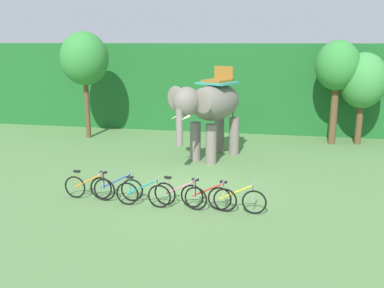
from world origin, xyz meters
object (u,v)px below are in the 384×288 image
at_px(tree_center_right, 84,59).
at_px(bike_teal, 143,194).
at_px(elephant, 211,107).
at_px(bike_orange, 89,187).
at_px(bike_pink, 180,195).
at_px(bike_red, 208,197).
at_px(bike_blue, 116,188).
at_px(tree_far_right, 337,67).
at_px(tree_right, 363,81).
at_px(bike_yellow, 237,199).

bearing_deg(tree_center_right, bike_teal, -56.54).
relative_size(elephant, bike_orange, 2.43).
distance_m(bike_orange, bike_teal, 1.83).
height_order(bike_teal, bike_pink, same).
bearing_deg(bike_red, bike_blue, 175.87).
distance_m(tree_far_right, bike_red, 10.82).
relative_size(tree_right, bike_orange, 2.52).
distance_m(tree_far_right, bike_teal, 11.86).
distance_m(bike_orange, bike_blue, 0.85).
distance_m(bike_teal, bike_red, 1.94).
relative_size(tree_center_right, bike_teal, 3.08).
relative_size(tree_far_right, bike_yellow, 2.85).
bearing_deg(elephant, bike_red, -82.06).
bearing_deg(tree_right, elephant, -148.43).
distance_m(tree_center_right, bike_orange, 9.68).
bearing_deg(bike_pink, bike_red, -0.17).
height_order(tree_far_right, bike_teal, tree_far_right).
relative_size(bike_blue, bike_yellow, 1.00).
relative_size(bike_orange, bike_pink, 1.02).
xyz_separation_m(elephant, bike_blue, (-2.14, -5.23, -1.82)).
bearing_deg(bike_blue, bike_orange, -173.71).
distance_m(tree_right, elephant, 7.66).
distance_m(tree_center_right, bike_teal, 10.70).
xyz_separation_m(elephant, bike_yellow, (1.59, -5.47, -1.82)).
distance_m(tree_far_right, bike_orange, 12.76).
height_order(tree_center_right, bike_pink, tree_center_right).
relative_size(elephant, bike_pink, 2.47).
relative_size(tree_center_right, bike_red, 3.09).
bearing_deg(bike_blue, bike_yellow, -3.65).
distance_m(bike_blue, bike_yellow, 3.74).
bearing_deg(tree_far_right, bike_pink, -120.08).
relative_size(elephant, bike_red, 2.44).
xyz_separation_m(bike_blue, bike_teal, (0.97, -0.33, 0.00)).
distance_m(bike_blue, bike_red, 2.91).
bearing_deg(tree_right, bike_orange, -135.50).
bearing_deg(bike_red, tree_far_right, 63.97).
xyz_separation_m(bike_pink, bike_yellow, (1.67, -0.03, 0.00)).
relative_size(tree_right, bike_teal, 2.52).
relative_size(bike_orange, bike_red, 1.00).
distance_m(tree_far_right, bike_yellow, 10.52).
bearing_deg(tree_far_right, tree_center_right, -175.39).
xyz_separation_m(tree_right, bike_red, (-5.73, -9.43, -2.61)).
distance_m(elephant, bike_pink, 5.73).
distance_m(tree_center_right, elephant, 7.53).
bearing_deg(bike_yellow, bike_orange, 178.19).
bearing_deg(tree_far_right, bike_orange, -132.10).
xyz_separation_m(tree_far_right, elephant, (-5.29, -3.83, -1.43)).
distance_m(bike_pink, bike_red, 0.84).
bearing_deg(tree_center_right, bike_orange, -65.34).
bearing_deg(tree_far_right, bike_red, -116.03).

